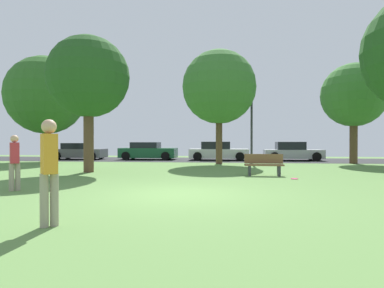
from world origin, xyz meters
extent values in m
plane|color=#5B8442|center=(0.00, 0.00, 0.00)|extent=(44.00, 44.00, 0.00)
cube|color=#28282B|center=(0.00, 16.00, 0.00)|extent=(44.00, 6.40, 0.01)
cylinder|color=brown|center=(0.74, 11.76, 1.53)|extent=(0.41, 0.41, 3.05)
sphere|color=#38702D|center=(0.74, 11.76, 4.88)|extent=(4.68, 4.68, 4.68)
cylinder|color=brown|center=(-5.13, 5.62, 1.60)|extent=(0.46, 0.46, 3.21)
sphere|color=#23511E|center=(-5.13, 5.62, 4.44)|extent=(3.77, 3.77, 3.77)
cylinder|color=brown|center=(9.33, 12.99, 1.43)|extent=(0.48, 0.48, 2.87)
sphere|color=#38702D|center=(9.33, 12.99, 4.41)|extent=(4.06, 4.06, 4.06)
cylinder|color=brown|center=(-11.45, 12.61, 1.30)|extent=(0.46, 0.46, 2.60)
sphere|color=#2D6023|center=(-11.45, 12.61, 4.68)|extent=(5.43, 5.43, 5.43)
cylinder|color=gray|center=(-4.79, 0.09, 0.40)|extent=(0.14, 0.14, 0.80)
cylinder|color=gray|center=(-4.91, -0.02, 0.40)|extent=(0.14, 0.14, 0.80)
cube|color=#B72D38|center=(-4.85, 0.04, 1.10)|extent=(0.38, 0.39, 0.60)
sphere|color=tan|center=(-4.85, 0.04, 1.51)|extent=(0.22, 0.22, 0.22)
cylinder|color=gray|center=(-1.75, -3.56, 0.45)|extent=(0.14, 0.14, 0.90)
cylinder|color=gray|center=(-1.63, -3.46, 0.45)|extent=(0.14, 0.14, 0.90)
cube|color=orange|center=(-1.69, -3.51, 1.23)|extent=(0.38, 0.39, 0.67)
sphere|color=tan|center=(-1.69, -3.51, 1.69)|extent=(0.24, 0.24, 0.24)
cylinder|color=#EA2D6B|center=(3.82, 3.92, 0.01)|extent=(0.27, 0.27, 0.03)
cube|color=slate|center=(-10.45, 15.64, 0.49)|extent=(4.06, 1.74, 0.68)
cube|color=black|center=(-10.65, 15.64, 1.06)|extent=(1.95, 1.53, 0.46)
cylinder|color=black|center=(-9.03, 16.51, 0.32)|extent=(0.64, 0.22, 0.64)
cylinder|color=black|center=(-9.03, 14.76, 0.32)|extent=(0.64, 0.22, 0.64)
cylinder|color=black|center=(-11.87, 16.51, 0.32)|extent=(0.64, 0.22, 0.64)
cylinder|color=black|center=(-11.87, 14.76, 0.32)|extent=(0.64, 0.22, 0.64)
cube|color=#195633|center=(-4.92, 15.99, 0.52)|extent=(4.39, 1.87, 0.75)
cube|color=black|center=(-5.14, 15.99, 1.13)|extent=(2.11, 1.64, 0.46)
cylinder|color=black|center=(-3.38, 16.92, 0.32)|extent=(0.64, 0.22, 0.64)
cylinder|color=black|center=(-3.38, 15.06, 0.32)|extent=(0.64, 0.22, 0.64)
cylinder|color=black|center=(-6.45, 16.92, 0.32)|extent=(0.64, 0.22, 0.64)
cylinder|color=black|center=(-6.45, 15.06, 0.32)|extent=(0.64, 0.22, 0.64)
cube|color=white|center=(0.61, 15.77, 0.50)|extent=(4.42, 1.87, 0.70)
cube|color=black|center=(0.39, 15.77, 1.12)|extent=(2.12, 1.65, 0.55)
cylinder|color=black|center=(2.16, 16.71, 0.32)|extent=(0.64, 0.22, 0.64)
cylinder|color=black|center=(2.16, 14.84, 0.32)|extent=(0.64, 0.22, 0.64)
cylinder|color=black|center=(-0.93, 16.71, 0.32)|extent=(0.64, 0.22, 0.64)
cylinder|color=black|center=(-0.93, 14.84, 0.32)|extent=(0.64, 0.22, 0.64)
cube|color=#B7B7BC|center=(6.14, 16.04, 0.48)|extent=(4.21, 1.78, 0.65)
cube|color=black|center=(5.93, 16.04, 1.10)|extent=(2.02, 1.57, 0.58)
cylinder|color=black|center=(7.62, 16.93, 0.32)|extent=(0.64, 0.22, 0.64)
cylinder|color=black|center=(7.62, 15.15, 0.32)|extent=(0.64, 0.22, 0.64)
cylinder|color=black|center=(4.67, 16.93, 0.32)|extent=(0.64, 0.22, 0.64)
cylinder|color=black|center=(4.67, 15.15, 0.32)|extent=(0.64, 0.22, 0.64)
cube|color=brown|center=(2.80, 4.94, 0.45)|extent=(1.60, 0.44, 0.06)
cube|color=brown|center=(2.80, 5.14, 0.70)|extent=(1.60, 0.06, 0.40)
cube|color=#333338|center=(3.40, 4.94, 0.23)|extent=(0.10, 0.40, 0.45)
cube|color=#333338|center=(2.20, 4.94, 0.23)|extent=(0.10, 0.40, 0.45)
cylinder|color=#2D2D33|center=(2.81, 12.20, 2.25)|extent=(0.14, 0.14, 4.50)
camera|label=1|loc=(1.32, -8.59, 1.45)|focal=29.93mm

